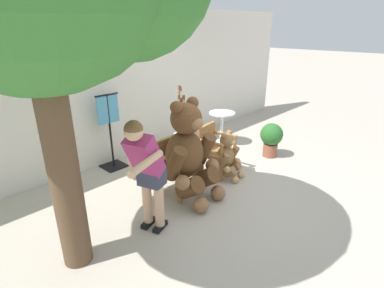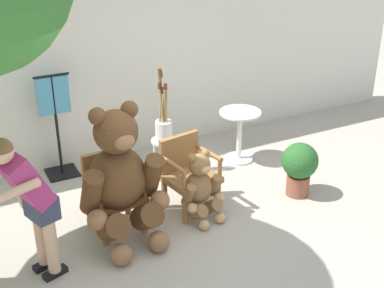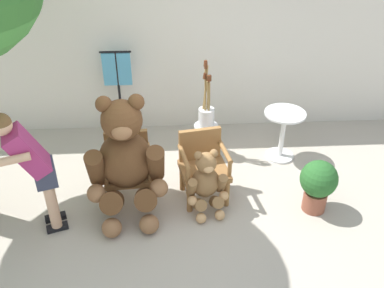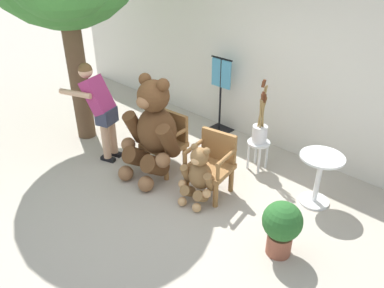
{
  "view_description": "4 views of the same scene",
  "coord_description": "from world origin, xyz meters",
  "px_view_note": "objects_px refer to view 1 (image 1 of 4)",
  "views": [
    {
      "loc": [
        -3.28,
        -2.46,
        2.45
      ],
      "look_at": [
        -0.32,
        0.4,
        0.81
      ],
      "focal_mm": 28.0,
      "sensor_mm": 36.0,
      "label": 1
    },
    {
      "loc": [
        -1.96,
        -4.24,
        3.38
      ],
      "look_at": [
        0.38,
        0.37,
        0.93
      ],
      "focal_mm": 50.0,
      "sensor_mm": 36.0,
      "label": 2
    },
    {
      "loc": [
        0.08,
        -3.6,
        3.52
      ],
      "look_at": [
        0.3,
        0.4,
        0.9
      ],
      "focal_mm": 40.0,
      "sensor_mm": 36.0,
      "label": 3
    },
    {
      "loc": [
        3.23,
        -2.66,
        3.15
      ],
      "look_at": [
        0.15,
        0.52,
        0.67
      ],
      "focal_mm": 35.0,
      "sensor_mm": 36.0,
      "label": 4
    }
  ],
  "objects_px": {
    "teddy_bear_large": "(189,152)",
    "clothing_display_stand": "(110,130)",
    "teddy_bear_small": "(228,155)",
    "person_visitor": "(146,167)",
    "white_stool": "(182,139)",
    "round_side_table": "(222,125)",
    "wooden_chair_right": "(214,148)",
    "brush_bucket": "(182,124)",
    "potted_plant": "(271,137)",
    "wooden_chair_left": "(176,164)"
  },
  "relations": [
    {
      "from": "white_stool",
      "to": "round_side_table",
      "type": "xyz_separation_m",
      "value": [
        1.05,
        -0.15,
        0.09
      ]
    },
    {
      "from": "teddy_bear_large",
      "to": "person_visitor",
      "type": "bearing_deg",
      "value": -166.17
    },
    {
      "from": "teddy_bear_small",
      "to": "teddy_bear_large",
      "type": "bearing_deg",
      "value": 178.58
    },
    {
      "from": "person_visitor",
      "to": "brush_bucket",
      "type": "relative_size",
      "value": 1.6
    },
    {
      "from": "white_stool",
      "to": "round_side_table",
      "type": "relative_size",
      "value": 0.64
    },
    {
      "from": "wooden_chair_left",
      "to": "teddy_bear_large",
      "type": "xyz_separation_m",
      "value": [
        0.01,
        -0.26,
        0.28
      ]
    },
    {
      "from": "wooden_chair_left",
      "to": "teddy_bear_small",
      "type": "bearing_deg",
      "value": -17.15
    },
    {
      "from": "wooden_chair_right",
      "to": "white_stool",
      "type": "height_order",
      "value": "wooden_chair_right"
    },
    {
      "from": "person_visitor",
      "to": "potted_plant",
      "type": "xyz_separation_m",
      "value": [
        3.17,
        0.14,
        -0.51
      ]
    },
    {
      "from": "wooden_chair_right",
      "to": "brush_bucket",
      "type": "xyz_separation_m",
      "value": [
        0.11,
        0.92,
        0.21
      ]
    },
    {
      "from": "teddy_bear_large",
      "to": "potted_plant",
      "type": "bearing_deg",
      "value": -2.42
    },
    {
      "from": "wooden_chair_right",
      "to": "person_visitor",
      "type": "distance_m",
      "value": 1.96
    },
    {
      "from": "teddy_bear_small",
      "to": "person_visitor",
      "type": "bearing_deg",
      "value": -173.54
    },
    {
      "from": "round_side_table",
      "to": "teddy_bear_large",
      "type": "bearing_deg",
      "value": -153.46
    },
    {
      "from": "brush_bucket",
      "to": "teddy_bear_small",
      "type": "bearing_deg",
      "value": -94.56
    },
    {
      "from": "teddy_bear_large",
      "to": "wooden_chair_left",
      "type": "bearing_deg",
      "value": 92.53
    },
    {
      "from": "wooden_chair_right",
      "to": "teddy_bear_small",
      "type": "bearing_deg",
      "value": -86.25
    },
    {
      "from": "teddy_bear_large",
      "to": "teddy_bear_small",
      "type": "xyz_separation_m",
      "value": [
        0.91,
        -0.02,
        -0.34
      ]
    },
    {
      "from": "teddy_bear_small",
      "to": "brush_bucket",
      "type": "xyz_separation_m",
      "value": [
        0.1,
        1.21,
        0.26
      ]
    },
    {
      "from": "person_visitor",
      "to": "round_side_table",
      "type": "height_order",
      "value": "person_visitor"
    },
    {
      "from": "white_stool",
      "to": "teddy_bear_large",
      "type": "bearing_deg",
      "value": -130.45
    },
    {
      "from": "teddy_bear_large",
      "to": "clothing_display_stand",
      "type": "height_order",
      "value": "teddy_bear_large"
    },
    {
      "from": "wooden_chair_left",
      "to": "round_side_table",
      "type": "bearing_deg",
      "value": 20.3
    },
    {
      "from": "teddy_bear_small",
      "to": "person_visitor",
      "type": "height_order",
      "value": "person_visitor"
    },
    {
      "from": "person_visitor",
      "to": "brush_bucket",
      "type": "bearing_deg",
      "value": 35.93
    },
    {
      "from": "potted_plant",
      "to": "clothing_display_stand",
      "type": "xyz_separation_m",
      "value": [
        -2.44,
        1.84,
        0.32
      ]
    },
    {
      "from": "wooden_chair_right",
      "to": "brush_bucket",
      "type": "distance_m",
      "value": 0.95
    },
    {
      "from": "person_visitor",
      "to": "white_stool",
      "type": "xyz_separation_m",
      "value": [
        1.96,
        1.42,
        -0.56
      ]
    },
    {
      "from": "person_visitor",
      "to": "potted_plant",
      "type": "height_order",
      "value": "person_visitor"
    },
    {
      "from": "person_visitor",
      "to": "white_stool",
      "type": "bearing_deg",
      "value": 35.91
    },
    {
      "from": "teddy_bear_large",
      "to": "clothing_display_stand",
      "type": "distance_m",
      "value": 1.76
    },
    {
      "from": "person_visitor",
      "to": "wooden_chair_right",
      "type": "bearing_deg",
      "value": 15.05
    },
    {
      "from": "person_visitor",
      "to": "clothing_display_stand",
      "type": "height_order",
      "value": "person_visitor"
    },
    {
      "from": "white_stool",
      "to": "potted_plant",
      "type": "xyz_separation_m",
      "value": [
        1.21,
        -1.28,
        0.04
      ]
    },
    {
      "from": "wooden_chair_left",
      "to": "person_visitor",
      "type": "xyz_separation_m",
      "value": [
        -0.94,
        -0.5,
        0.45
      ]
    },
    {
      "from": "wooden_chair_right",
      "to": "clothing_display_stand",
      "type": "bearing_deg",
      "value": 127.03
    },
    {
      "from": "person_visitor",
      "to": "clothing_display_stand",
      "type": "relative_size",
      "value": 1.12
    },
    {
      "from": "teddy_bear_small",
      "to": "brush_bucket",
      "type": "relative_size",
      "value": 0.86
    },
    {
      "from": "wooden_chair_left",
      "to": "brush_bucket",
      "type": "height_order",
      "value": "brush_bucket"
    },
    {
      "from": "teddy_bear_large",
      "to": "round_side_table",
      "type": "height_order",
      "value": "teddy_bear_large"
    },
    {
      "from": "potted_plant",
      "to": "teddy_bear_small",
      "type": "bearing_deg",
      "value": 176.88
    },
    {
      "from": "white_stool",
      "to": "potted_plant",
      "type": "height_order",
      "value": "potted_plant"
    },
    {
      "from": "round_side_table",
      "to": "potted_plant",
      "type": "relative_size",
      "value": 1.06
    },
    {
      "from": "wooden_chair_right",
      "to": "teddy_bear_large",
      "type": "bearing_deg",
      "value": -163.68
    },
    {
      "from": "wooden_chair_left",
      "to": "potted_plant",
      "type": "distance_m",
      "value": 2.26
    },
    {
      "from": "person_visitor",
      "to": "clothing_display_stand",
      "type": "bearing_deg",
      "value": 69.86
    },
    {
      "from": "teddy_bear_large",
      "to": "round_side_table",
      "type": "bearing_deg",
      "value": 26.54
    },
    {
      "from": "teddy_bear_large",
      "to": "potted_plant",
      "type": "xyz_separation_m",
      "value": [
        2.22,
        -0.09,
        -0.35
      ]
    },
    {
      "from": "round_side_table",
      "to": "potted_plant",
      "type": "xyz_separation_m",
      "value": [
        0.16,
        -1.12,
        -0.05
      ]
    },
    {
      "from": "brush_bucket",
      "to": "clothing_display_stand",
      "type": "xyz_separation_m",
      "value": [
        -1.23,
        0.56,
        0.05
      ]
    }
  ]
}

